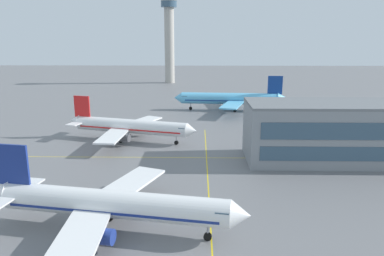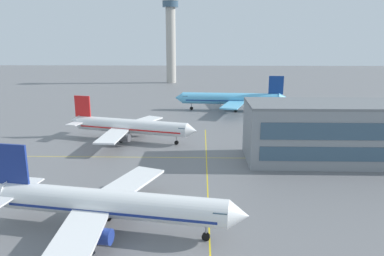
{
  "view_description": "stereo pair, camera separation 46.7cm",
  "coord_description": "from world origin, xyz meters",
  "views": [
    {
      "loc": [
        -1.57,
        -34.32,
        23.82
      ],
      "look_at": [
        -3.06,
        41.29,
        5.33
      ],
      "focal_mm": 34.35,
      "sensor_mm": 36.0,
      "label": 1
    },
    {
      "loc": [
        -1.11,
        -34.3,
        23.82
      ],
      "look_at": [
        -3.06,
        41.29,
        5.33
      ],
      "focal_mm": 34.35,
      "sensor_mm": 36.0,
      "label": 2
    }
  ],
  "objects": [
    {
      "name": "airliner_second_row",
      "position": [
        -18.11,
        50.07,
        3.5
      ],
      "size": [
        32.5,
        27.71,
        10.26
      ],
      "color": "white",
      "rests_on": "ground"
    },
    {
      "name": "taxiway_markings",
      "position": [
        0.0,
        17.72,
        0.0
      ],
      "size": [
        140.48,
        86.75,
        0.01
      ],
      "color": "yellow",
      "rests_on": "ground"
    },
    {
      "name": "airliner_front_gate",
      "position": [
        -12.58,
        7.76,
        3.66
      ],
      "size": [
        34.41,
        29.33,
        10.72
      ],
      "color": "white",
      "rests_on": "ground"
    },
    {
      "name": "airliner_third_row",
      "position": [
        9.06,
        88.4,
        4.04
      ],
      "size": [
        38.1,
        32.78,
        11.84
      ],
      "color": "#5BB7E5",
      "rests_on": "ground"
    },
    {
      "name": "control_tower",
      "position": [
        -17.76,
        168.38,
        25.59
      ],
      "size": [
        8.82,
        8.82,
        44.79
      ],
      "color": "#ADA89E",
      "rests_on": "ground"
    }
  ]
}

